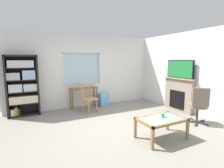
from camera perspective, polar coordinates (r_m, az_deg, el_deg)
name	(u,v)px	position (r m, az deg, el deg)	size (l,w,h in m)	color
ground	(118,130)	(4.41, 2.10, -14.88)	(6.32, 6.07, 0.02)	gray
wall_back_with_window	(85,71)	(6.41, -8.95, 4.20)	(5.32, 0.15, 2.59)	silver
wall_right	(195,73)	(5.91, 25.88, 3.27)	(0.12, 5.27, 2.59)	silver
bookshelf	(22,85)	(5.88, -27.59, -0.24)	(0.90, 0.38, 1.85)	black
desk_under_window	(84,91)	(6.11, -9.36, -2.45)	(0.97, 0.38, 0.74)	brown
wooden_chair	(89,98)	(5.65, -7.76, -4.72)	(0.53, 0.52, 0.90)	tan
plastic_drawer_unit	(103,99)	(6.50, -2.96, -5.08)	(0.35, 0.40, 0.46)	#72ADDB
fireplace	(179,94)	(6.16, 21.28, -3.22)	(0.26, 1.18, 1.12)	gray
tv	(180,69)	(6.05, 21.58, 4.63)	(0.06, 1.03, 0.58)	black
office_chair	(199,104)	(5.10, 26.79, -5.89)	(0.62, 0.61, 1.00)	#7A6B5B
coffee_table	(161,121)	(3.94, 16.05, -11.76)	(1.01, 0.62, 0.46)	#8C9E99
sippy_cup	(163,115)	(3.99, 16.50, -9.87)	(0.07, 0.07, 0.09)	#33B770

